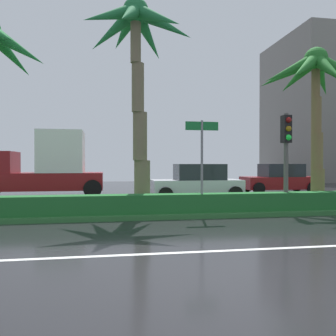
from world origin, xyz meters
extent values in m
cube|color=black|center=(0.00, 9.00, -0.05)|extent=(90.00, 42.00, 0.10)
cube|color=white|center=(0.00, 2.00, 0.00)|extent=(81.00, 0.14, 0.01)
cube|color=#2D6B33|center=(0.00, 8.00, 0.07)|extent=(85.50, 4.00, 0.15)
cube|color=#1E6028|center=(0.00, 6.60, 0.45)|extent=(76.50, 0.70, 0.60)
cone|color=#1C6E2F|center=(-4.64, 8.01, 5.71)|extent=(2.14, 0.57, 1.58)
cone|color=#1C6E2F|center=(-5.03, 8.73, 5.67)|extent=(1.70, 2.02, 1.65)
cylinder|color=brown|center=(-0.36, 7.95, 1.00)|extent=(0.57, 0.57, 1.71)
cylinder|color=brown|center=(-0.44, 7.87, 2.71)|extent=(0.50, 0.50, 1.71)
cylinder|color=brown|center=(-0.52, 7.79, 4.42)|extent=(0.44, 0.44, 1.71)
cylinder|color=brown|center=(-0.60, 7.71, 6.13)|extent=(0.37, 0.37, 1.71)
sphere|color=#1E6737|center=(-0.60, 7.71, 7.09)|extent=(0.90, 0.90, 0.90)
cone|color=#1E6737|center=(0.37, 7.61, 6.63)|extent=(2.24, 0.78, 1.41)
cone|color=#1E6737|center=(-0.08, 8.44, 6.48)|extent=(1.68, 2.03, 1.68)
cone|color=#1E6737|center=(-0.93, 8.67, 6.71)|extent=(1.25, 2.28, 1.28)
cone|color=#1E6737|center=(-1.37, 8.23, 6.53)|extent=(2.09, 1.65, 1.60)
cone|color=#1E6737|center=(-1.47, 7.22, 6.67)|extent=(2.20, 1.57, 1.35)
cone|color=#1E6737|center=(-0.89, 6.81, 6.57)|extent=(1.18, 2.23, 1.53)
cone|color=#1E6737|center=(0.03, 6.98, 6.61)|extent=(1.86, 2.02, 1.45)
cylinder|color=brown|center=(6.45, 7.78, 0.85)|extent=(0.50, 0.50, 1.40)
cylinder|color=brown|center=(6.45, 7.84, 2.24)|extent=(0.44, 0.44, 1.40)
cylinder|color=brown|center=(6.45, 7.89, 3.64)|extent=(0.38, 0.38, 1.40)
cylinder|color=brown|center=(6.45, 7.95, 5.03)|extent=(0.32, 0.32, 1.40)
sphere|color=#216825|center=(6.45, 7.95, 5.83)|extent=(0.90, 0.90, 0.90)
cone|color=#216825|center=(7.17, 8.70, 5.30)|extent=(2.03, 2.07, 1.57)
cone|color=#216825|center=(6.30, 9.03, 5.40)|extent=(0.87, 2.44, 1.38)
cone|color=#216825|center=(5.63, 8.69, 5.42)|extent=(2.15, 2.02, 1.35)
cone|color=#216825|center=(5.38, 7.92, 5.34)|extent=(2.38, 0.63, 1.48)
cone|color=#216825|center=(5.62, 7.30, 5.31)|extent=(2.19, 1.89, 1.55)
cone|color=#216825|center=(6.35, 6.97, 5.19)|extent=(0.78, 2.31, 1.76)
cylinder|color=#4C4C47|center=(4.56, 6.74, 1.82)|extent=(0.16, 0.16, 3.35)
cube|color=black|center=(4.56, 6.74, 2.95)|extent=(0.28, 0.32, 0.96)
sphere|color=maroon|center=(4.56, 6.57, 3.25)|extent=(0.20, 0.20, 0.20)
sphere|color=#7F600F|center=(4.56, 6.57, 2.95)|extent=(0.20, 0.20, 0.20)
sphere|color=#1EEA3F|center=(4.56, 6.57, 2.65)|extent=(0.20, 0.20, 0.20)
cylinder|color=slate|center=(1.45, 6.46, 1.65)|extent=(0.08, 0.08, 3.00)
cube|color=#146B2D|center=(1.45, 6.46, 2.97)|extent=(1.10, 0.03, 0.28)
cube|color=maroon|center=(-5.01, 14.76, 0.81)|extent=(6.40, 2.30, 0.90)
cube|color=silver|center=(-3.96, 14.76, 2.36)|extent=(2.30, 2.35, 2.20)
cylinder|color=black|center=(-2.31, 13.59, 0.46)|extent=(0.92, 0.30, 0.92)
cylinder|color=black|center=(-2.31, 15.93, 0.46)|extent=(0.92, 0.30, 0.92)
cube|color=silver|center=(2.66, 11.89, 0.60)|extent=(4.30, 1.76, 0.72)
cube|color=#1E2328|center=(2.81, 11.89, 1.34)|extent=(2.30, 1.58, 0.76)
cylinder|color=black|center=(1.01, 10.99, 0.34)|extent=(0.68, 0.22, 0.68)
cylinder|color=black|center=(1.01, 12.79, 0.34)|extent=(0.68, 0.22, 0.68)
cylinder|color=black|center=(4.31, 10.99, 0.34)|extent=(0.68, 0.22, 0.68)
cylinder|color=black|center=(4.31, 12.79, 0.34)|extent=(0.68, 0.22, 0.68)
cube|color=maroon|center=(8.47, 14.88, 0.60)|extent=(4.30, 1.76, 0.72)
cube|color=#1E2328|center=(8.62, 14.88, 1.34)|extent=(2.30, 1.58, 0.76)
cylinder|color=black|center=(6.82, 13.98, 0.34)|extent=(0.68, 0.22, 0.68)
cylinder|color=black|center=(6.82, 15.78, 0.34)|extent=(0.68, 0.22, 0.68)
cylinder|color=black|center=(10.12, 13.98, 0.34)|extent=(0.68, 0.22, 0.68)
cylinder|color=black|center=(10.12, 15.78, 0.34)|extent=(0.68, 0.22, 0.68)
camera|label=1|loc=(-1.63, -4.80, 1.75)|focal=38.11mm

